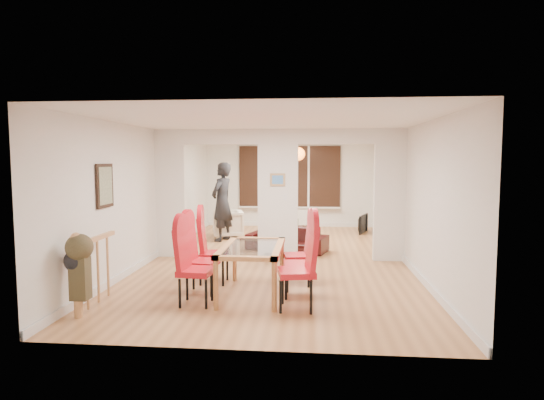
# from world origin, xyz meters

# --- Properties ---
(floor) EXTENTS (5.00, 9.00, 0.01)m
(floor) POSITION_xyz_m (0.00, 0.00, 0.00)
(floor) COLOR #B37948
(floor) RESTS_ON ground
(room_walls) EXTENTS (5.00, 9.00, 2.60)m
(room_walls) POSITION_xyz_m (0.00, 0.00, 1.30)
(room_walls) COLOR silver
(room_walls) RESTS_ON floor
(divider_wall) EXTENTS (5.00, 0.18, 2.60)m
(divider_wall) POSITION_xyz_m (0.00, 0.00, 1.30)
(divider_wall) COLOR white
(divider_wall) RESTS_ON floor
(bay_window_blinds) EXTENTS (3.00, 0.08, 1.80)m
(bay_window_blinds) POSITION_xyz_m (0.00, 4.44, 1.50)
(bay_window_blinds) COLOR black
(bay_window_blinds) RESTS_ON room_walls
(radiator) EXTENTS (1.40, 0.08, 0.50)m
(radiator) POSITION_xyz_m (0.00, 4.40, 0.30)
(radiator) COLOR white
(radiator) RESTS_ON floor
(pendant_light) EXTENTS (0.36, 0.36, 0.36)m
(pendant_light) POSITION_xyz_m (0.30, 3.30, 2.15)
(pendant_light) COLOR orange
(pendant_light) RESTS_ON room_walls
(stair_newel) EXTENTS (0.40, 1.20, 1.10)m
(stair_newel) POSITION_xyz_m (-2.25, -3.20, 0.55)
(stair_newel) COLOR tan
(stair_newel) RESTS_ON floor
(wall_poster) EXTENTS (0.04, 0.52, 0.67)m
(wall_poster) POSITION_xyz_m (-2.47, -2.40, 1.60)
(wall_poster) COLOR gray
(wall_poster) RESTS_ON room_walls
(pillar_photo) EXTENTS (0.30, 0.03, 0.25)m
(pillar_photo) POSITION_xyz_m (0.00, -0.10, 1.60)
(pillar_photo) COLOR #4C8CD8
(pillar_photo) RESTS_ON divider_wall
(dining_table) EXTENTS (0.88, 1.56, 0.73)m
(dining_table) POSITION_xyz_m (-0.19, -2.53, 0.37)
(dining_table) COLOR #AE7240
(dining_table) RESTS_ON floor
(dining_chair_la) EXTENTS (0.48, 0.48, 1.10)m
(dining_chair_la) POSITION_xyz_m (-0.90, -3.05, 0.55)
(dining_chair_la) COLOR red
(dining_chair_la) RESTS_ON floor
(dining_chair_lb) EXTENTS (0.50, 0.50, 1.10)m
(dining_chair_lb) POSITION_xyz_m (-0.95, -2.52, 0.55)
(dining_chair_lb) COLOR red
(dining_chair_lb) RESTS_ON floor
(dining_chair_lc) EXTENTS (0.49, 0.49, 1.11)m
(dining_chair_lc) POSITION_xyz_m (-0.89, -1.94, 0.55)
(dining_chair_lc) COLOR red
(dining_chair_lc) RESTS_ON floor
(dining_chair_ra) EXTENTS (0.55, 0.55, 1.18)m
(dining_chair_ra) POSITION_xyz_m (0.49, -3.12, 0.59)
(dining_chair_ra) COLOR red
(dining_chair_ra) RESTS_ON floor
(dining_chair_rb) EXTENTS (0.48, 0.48, 1.10)m
(dining_chair_rb) POSITION_xyz_m (0.51, -2.56, 0.55)
(dining_chair_rb) COLOR red
(dining_chair_rb) RESTS_ON floor
(dining_chair_rc) EXTENTS (0.49, 0.49, 1.07)m
(dining_chair_rc) POSITION_xyz_m (0.47, -1.90, 0.53)
(dining_chair_rc) COLOR red
(dining_chair_rc) RESTS_ON floor
(sofa) EXTENTS (1.87, 1.17, 0.51)m
(sofa) POSITION_xyz_m (0.14, 0.79, 0.25)
(sofa) COLOR black
(sofa) RESTS_ON floor
(armchair) EXTENTS (0.91, 0.93, 0.70)m
(armchair) POSITION_xyz_m (-1.48, 2.34, 0.35)
(armchair) COLOR beige
(armchair) RESTS_ON floor
(person) EXTENTS (0.82, 0.68, 1.93)m
(person) POSITION_xyz_m (-1.52, 1.86, 0.97)
(person) COLOR black
(person) RESTS_ON floor
(television) EXTENTS (0.85, 0.39, 0.50)m
(television) POSITION_xyz_m (2.00, 3.43, 0.25)
(television) COLOR black
(television) RESTS_ON floor
(coffee_table) EXTENTS (1.15, 0.80, 0.24)m
(coffee_table) POSITION_xyz_m (0.13, 2.60, 0.12)
(coffee_table) COLOR #331B11
(coffee_table) RESTS_ON floor
(bottle) EXTENTS (0.06, 0.06, 0.25)m
(bottle) POSITION_xyz_m (0.30, 2.60, 0.37)
(bottle) COLOR #143F19
(bottle) RESTS_ON coffee_table
(bowl) EXTENTS (0.22, 0.22, 0.05)m
(bowl) POSITION_xyz_m (0.37, 2.53, 0.27)
(bowl) COLOR #331B11
(bowl) RESTS_ON coffee_table
(shoes) EXTENTS (0.25, 0.28, 0.11)m
(shoes) POSITION_xyz_m (-0.12, -0.22, 0.05)
(shoes) COLOR black
(shoes) RESTS_ON floor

